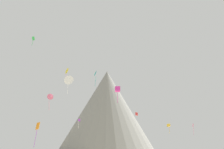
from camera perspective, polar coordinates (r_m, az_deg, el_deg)
name	(u,v)px	position (r m, az deg, el deg)	size (l,w,h in m)	color
rock_massif	(107,111)	(139.42, -1.16, -8.95)	(74.63, 74.63, 46.76)	gray
kite_yellow_mid	(67,71)	(71.92, -10.84, 0.81)	(1.64, 1.98, 4.68)	yellow
kite_gold_low	(169,125)	(88.21, 13.61, -11.95)	(1.24, 1.27, 3.37)	gold
kite_orange_low	(37,129)	(50.39, -17.75, -12.45)	(0.82, 1.01, 4.94)	orange
kite_violet_low	(79,121)	(83.99, -8.05, -11.25)	(0.83, 0.53, 3.24)	purple
kite_red_low	(137,114)	(83.45, 6.00, -9.54)	(1.04, 0.98, 1.13)	red
kite_magenta_mid	(118,89)	(58.75, 1.35, -3.61)	(1.29, 1.33, 4.14)	#D1339E
kite_white_mid	(69,80)	(60.69, -10.49, -1.36)	(2.55, 0.79, 4.75)	white
kite_green_high	(33,39)	(68.22, -18.65, 8.12)	(0.77, 0.47, 2.67)	green
kite_rainbow_mid	(50,97)	(78.90, -14.80, -5.29)	(1.96, 1.30, 5.47)	#E5668C
kite_teal_mid	(95,74)	(77.16, -4.13, 0.22)	(1.34, 2.06, 5.46)	teal
kite_pink_low	(193,127)	(84.84, 19.16, -11.90)	(0.32, 1.05, 3.83)	pink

